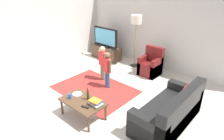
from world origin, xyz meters
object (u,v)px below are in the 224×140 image
at_px(floor_lamp, 136,22).
at_px(tv_remote, 85,107).
at_px(book_stack, 96,102).
at_px(soda_can, 70,96).
at_px(tv_stand, 106,53).
at_px(child_center, 107,67).
at_px(armchair, 151,66).
at_px(child_near_tv, 103,60).
at_px(couch, 171,113).
at_px(bottle, 88,95).
at_px(plate, 77,94).
at_px(tv, 105,37).
at_px(coffee_table, 83,103).

relative_size(floor_lamp, tv_remote, 10.47).
xyz_separation_m(book_stack, soda_can, (-0.60, -0.22, 0.01)).
relative_size(tv_stand, tv_remote, 7.06).
height_order(floor_lamp, tv_remote, floor_lamp).
xyz_separation_m(child_center, book_stack, (0.84, -1.26, -0.16)).
relative_size(armchair, child_near_tv, 0.84).
height_order(couch, child_center, child_center).
bearing_deg(couch, bottle, -148.15).
xyz_separation_m(bottle, plate, (-0.35, -0.02, -0.12)).
distance_m(tv, child_near_tv, 1.77).
distance_m(coffee_table, book_stack, 0.35).
distance_m(floor_lamp, soda_can, 3.44).
distance_m(coffee_table, plate, 0.32).
xyz_separation_m(armchair, soda_can, (-0.22, -3.03, 0.18)).
bearing_deg(armchair, child_near_tv, -124.08).
distance_m(armchair, coffee_table, 2.91).
height_order(book_stack, soda_can, soda_can).
bearing_deg(book_stack, bottle, 175.07).
relative_size(tv_stand, child_near_tv, 1.12).
height_order(child_near_tv, coffee_table, child_near_tv).
distance_m(tv_remote, plate, 0.56).
bearing_deg(coffee_table, couch, 34.13).
xyz_separation_m(tv_stand, plate, (1.80, -2.85, 0.18)).
relative_size(tv, coffee_table, 1.10).
relative_size(tv, armchair, 1.22).
bearing_deg(tv, armchair, -0.52).
bearing_deg(bottle, armchair, 92.29).
bearing_deg(tv_remote, coffee_table, 135.74).
bearing_deg(child_center, tv_stand, 134.48).
relative_size(tv_stand, book_stack, 4.08).
bearing_deg(couch, floor_lamp, 139.94).
relative_size(tv_remote, soda_can, 1.42).
distance_m(tv, tv_remote, 3.85).
distance_m(tv_stand, armchair, 2.04).
bearing_deg(tv, tv_remote, -52.79).
xyz_separation_m(child_center, coffee_table, (0.53, -1.35, -0.26)).
bearing_deg(armchair, tv_remote, -84.69).
height_order(tv_stand, coffee_table, tv_stand).
bearing_deg(tv, plate, -57.60).
bearing_deg(couch, plate, -152.72).
relative_size(bottle, soda_can, 2.48).
bearing_deg(tv, soda_can, -59.23).
height_order(soda_can, plate, soda_can).
relative_size(couch, soda_can, 15.00).
height_order(child_near_tv, plate, child_near_tv).
distance_m(coffee_table, tv_remote, 0.26).
bearing_deg(tv_remote, bottle, 109.66).
height_order(tv_stand, book_stack, book_stack).
bearing_deg(bottle, soda_can, -143.97).
bearing_deg(book_stack, soda_can, -159.98).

